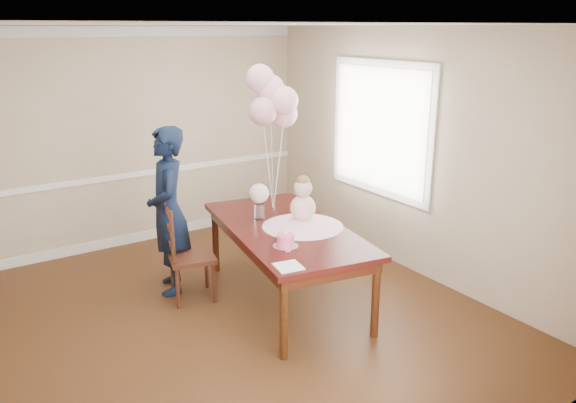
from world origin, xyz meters
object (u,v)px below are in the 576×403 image
(dining_chair_seat, at_px, (192,257))
(woman, at_px, (168,211))
(birthday_cake, at_px, (285,240))
(dining_table_top, at_px, (286,229))

(dining_chair_seat, distance_m, woman, 0.53)
(dining_chair_seat, bearing_deg, birthday_cake, -50.23)
(dining_table_top, distance_m, birthday_cake, 0.53)
(dining_table_top, xyz_separation_m, dining_chair_seat, (-0.77, 0.57, -0.32))
(dining_table_top, bearing_deg, birthday_cake, -113.96)
(dining_table_top, xyz_separation_m, birthday_cake, (-0.29, -0.43, 0.09))
(birthday_cake, xyz_separation_m, woman, (-0.58, 1.31, 0.02))
(dining_table_top, height_order, birthday_cake, birthday_cake)
(birthday_cake, bearing_deg, dining_table_top, 56.27)
(dining_table_top, bearing_deg, woman, 144.55)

